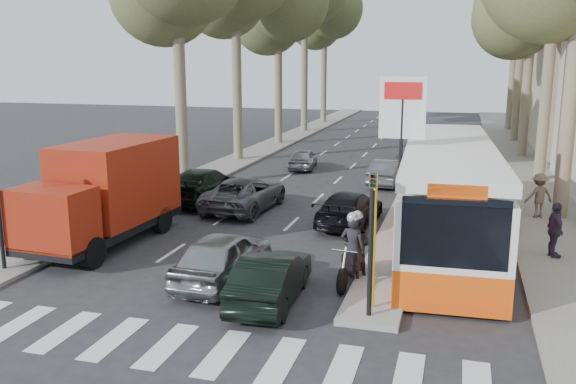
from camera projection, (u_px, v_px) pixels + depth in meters
name	position (u px, v px, depth m)	size (l,w,h in m)	color
ground	(260.00, 286.00, 16.87)	(120.00, 120.00, 0.00)	#28282B
sidewalk_right	(517.00, 159.00, 38.04)	(3.20, 70.00, 0.12)	gray
median_left	(277.00, 143.00, 45.31)	(2.40, 64.00, 0.12)	gray
traffic_island	(412.00, 203.00, 26.31)	(1.50, 26.00, 0.16)	gray
billboard	(401.00, 135.00, 19.90)	(1.50, 12.10, 5.60)	yellow
traffic_light_island	(372.00, 221.00, 14.06)	(0.16, 0.41, 3.60)	black
tree_l_c	(280.00, 3.00, 43.23)	(7.40, 7.20, 13.71)	#6B604C
tree_l_e	(326.00, 10.00, 58.17)	(7.40, 7.20, 14.49)	#6B604C
tree_r_c	(536.00, 0.00, 36.92)	(7.40, 7.20, 13.32)	#6B604C
tree_r_e	(519.00, 8.00, 51.75)	(7.40, 7.20, 14.10)	#6B604C
silver_hatchback	(223.00, 256.00, 17.07)	(1.72, 4.28, 1.46)	#919498
dark_hatchback	(271.00, 278.00, 15.62)	(1.38, 3.95, 1.30)	black
queue_car_a	(245.00, 194.00, 25.25)	(2.28, 4.95, 1.37)	#52535A
queue_car_b	(349.00, 208.00, 22.98)	(1.78, 4.39, 1.27)	black
queue_car_c	(303.00, 159.00, 34.77)	(1.40, 3.49, 1.19)	#9A9BA1
queue_car_d	(389.00, 172.00, 30.35)	(1.35, 3.86, 1.27)	#55595E
queue_car_e	(203.00, 185.00, 26.74)	(2.07, 5.09, 1.48)	black
red_truck	(106.00, 191.00, 20.43)	(2.73, 6.50, 3.41)	black
city_bus	(448.00, 191.00, 20.45)	(3.45, 13.11, 3.42)	#FA530D
motorcycle	(354.00, 249.00, 17.09)	(0.94, 2.41, 2.05)	black
pedestrian_near	(555.00, 230.00, 18.77)	(1.02, 0.50, 1.74)	#3F3049
pedestrian_far	(539.00, 195.00, 23.55)	(1.12, 0.50, 1.73)	#655A4B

